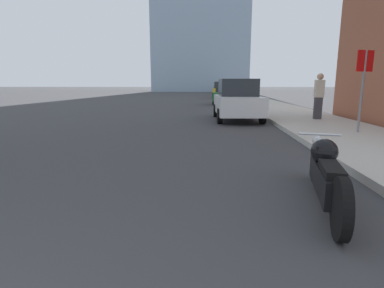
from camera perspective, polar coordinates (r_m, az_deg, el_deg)
sidewalk at (r=40.13m, az=9.68°, el=8.99°), size 3.33×240.00×0.15m
motorcycle at (r=4.33m, az=24.11°, el=-5.05°), size 0.79×2.54×0.82m
parked_car_white at (r=13.45m, az=8.60°, el=8.23°), size 2.06×4.34×1.78m
parked_car_green at (r=24.45m, az=6.37°, el=9.39°), size 2.08×4.13×1.57m
parked_car_yellow at (r=35.65m, az=5.55°, el=10.20°), size 2.02×4.54×1.88m
parked_car_red at (r=46.81m, az=5.47°, el=10.31°), size 2.10×4.67×1.61m
parked_car_black at (r=59.24m, az=5.03°, el=10.49°), size 2.05×4.64×1.61m
stop_sign at (r=10.21m, az=29.86°, el=10.98°), size 0.57×0.26×2.37m
pedestrian at (r=13.39m, az=23.01°, el=8.51°), size 0.36×0.26×1.84m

